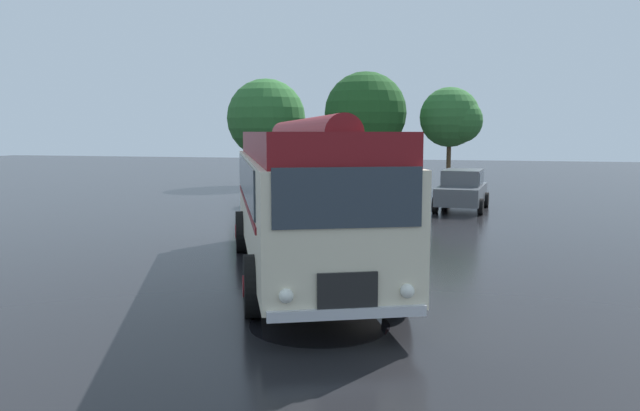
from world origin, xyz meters
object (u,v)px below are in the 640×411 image
vintage_bus (303,191)px  car_far_right (462,189)px  car_mid_left (343,185)px  car_near_left (282,185)px  car_mid_right (401,188)px

vintage_bus → car_far_right: vintage_bus is taller
car_mid_left → car_near_left: bearing=-170.0°
car_near_left → car_far_right: same height
car_near_left → car_far_right: (7.95, -0.42, 0.00)m
vintage_bus → car_mid_right: vintage_bus is taller
car_mid_left → car_far_right: size_ratio=1.00×
car_mid_left → car_mid_right: same height
car_mid_right → car_near_left: bearing=176.9°
car_mid_left → car_mid_right: bearing=-15.9°
car_near_left → car_mid_left: bearing=10.0°
car_mid_left → car_far_right: bearing=-9.8°
car_mid_left → car_far_right: same height
vintage_bus → car_mid_right: (0.53, 13.11, -1.05)m
car_near_left → car_mid_right: bearing=-3.1°
vintage_bus → car_mid_left: (-2.18, 13.88, -1.05)m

